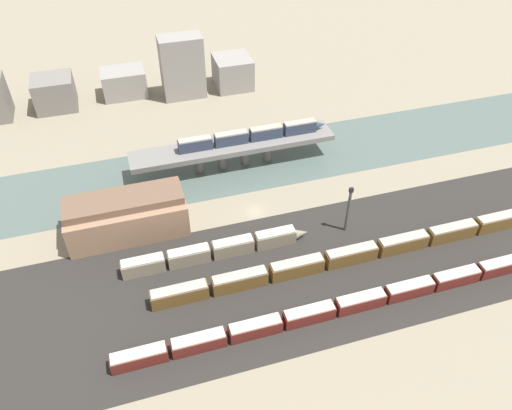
% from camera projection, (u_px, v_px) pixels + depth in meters
% --- Properties ---
extents(ground_plane, '(400.00, 400.00, 0.00)m').
position_uv_depth(ground_plane, '(255.00, 212.00, 134.11)').
color(ground_plane, gray).
extents(railbed_yard, '(280.00, 42.00, 0.01)m').
position_uv_depth(railbed_yard, '(284.00, 277.00, 116.68)').
color(railbed_yard, '#282623').
rests_on(railbed_yard, ground).
extents(river_water, '(320.00, 27.91, 0.01)m').
position_uv_depth(river_water, '(234.00, 165.00, 150.24)').
color(river_water, '#4C5B56').
rests_on(river_water, ground).
extents(bridge, '(60.34, 9.30, 7.75)m').
position_uv_depth(bridge, '(233.00, 148.00, 146.11)').
color(bridge, slate).
rests_on(bridge, ground).
extents(train_on_bridge, '(44.83, 2.65, 3.74)m').
position_uv_depth(train_on_bridge, '(252.00, 135.00, 145.26)').
color(train_on_bridge, '#2D384C').
rests_on(train_on_bridge, bridge).
extents(train_yard_near, '(99.05, 2.92, 3.60)m').
position_uv_depth(train_yard_near, '(341.00, 307.00, 107.86)').
color(train_yard_near, '#5B1E19').
rests_on(train_yard_near, ground).
extents(train_yard_mid, '(100.10, 2.97, 4.16)m').
position_uv_depth(train_yard_mid, '(356.00, 254.00, 119.39)').
color(train_yard_mid, brown).
rests_on(train_yard_mid, ground).
extents(train_yard_far, '(46.22, 3.03, 4.12)m').
position_uv_depth(train_yard_far, '(216.00, 250.00, 120.34)').
color(train_yard_far, gray).
rests_on(train_yard_far, ground).
extents(warehouse_building, '(29.55, 13.27, 11.04)m').
position_uv_depth(warehouse_building, '(126.00, 215.00, 125.25)').
color(warehouse_building, '#937056').
rests_on(warehouse_building, ground).
extents(signal_tower, '(1.00, 0.73, 13.78)m').
position_uv_depth(signal_tower, '(348.00, 209.00, 124.18)').
color(signal_tower, '#4C4C51').
rests_on(signal_tower, ground).
extents(city_block_left, '(13.60, 12.56, 11.17)m').
position_uv_depth(city_block_left, '(55.00, 93.00, 173.00)').
color(city_block_left, slate).
rests_on(city_block_left, ground).
extents(city_block_center, '(15.34, 11.07, 9.64)m').
position_uv_depth(city_block_center, '(124.00, 83.00, 180.30)').
color(city_block_center, gray).
rests_on(city_block_center, ground).
extents(city_block_right, '(14.96, 8.52, 22.13)m').
position_uv_depth(city_block_right, '(182.00, 67.00, 175.87)').
color(city_block_right, gray).
rests_on(city_block_right, ground).
extents(city_block_far_right, '(13.11, 13.67, 11.32)m').
position_uv_depth(city_block_far_right, '(233.00, 72.00, 184.97)').
color(city_block_far_right, gray).
rests_on(city_block_far_right, ground).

